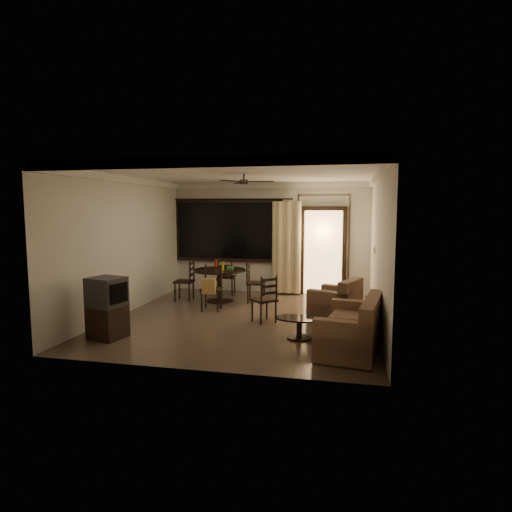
% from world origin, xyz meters
% --- Properties ---
extents(ground, '(5.50, 5.50, 0.00)m').
position_xyz_m(ground, '(0.00, 0.00, 0.00)').
color(ground, '#7F6651').
rests_on(ground, ground).
extents(room_shell, '(5.50, 6.70, 5.50)m').
position_xyz_m(room_shell, '(0.59, 1.77, 1.83)').
color(room_shell, beige).
rests_on(room_shell, ground).
extents(dining_table, '(1.20, 1.20, 0.97)m').
position_xyz_m(dining_table, '(-0.92, 1.39, 0.59)').
color(dining_table, black).
rests_on(dining_table, ground).
extents(dining_chair_west, '(0.46, 0.46, 0.95)m').
position_xyz_m(dining_chair_west, '(-1.76, 1.32, 0.28)').
color(dining_chair_west, black).
rests_on(dining_chair_west, ground).
extents(dining_chair_east, '(0.46, 0.46, 0.95)m').
position_xyz_m(dining_chair_east, '(-0.09, 1.46, 0.28)').
color(dining_chair_east, black).
rests_on(dining_chair_east, ground).
extents(dining_chair_south, '(0.46, 0.51, 0.95)m').
position_xyz_m(dining_chair_south, '(-0.85, 0.54, 0.31)').
color(dining_chair_south, black).
rests_on(dining_chair_south, ground).
extents(dining_chair_north, '(0.46, 0.46, 0.95)m').
position_xyz_m(dining_chair_north, '(-0.99, 2.18, 0.28)').
color(dining_chair_north, black).
rests_on(dining_chair_north, ground).
extents(tv_cabinet, '(0.63, 0.60, 1.02)m').
position_xyz_m(tv_cabinet, '(-1.92, -1.70, 0.51)').
color(tv_cabinet, black).
rests_on(tv_cabinet, ground).
extents(sofa, '(1.03, 1.63, 0.81)m').
position_xyz_m(sofa, '(2.07, -1.53, 0.33)').
color(sofa, '#4A2A22').
rests_on(sofa, ground).
extents(armchair, '(1.05, 1.05, 0.81)m').
position_xyz_m(armchair, '(1.79, 0.14, 0.34)').
color(armchair, '#4A2A22').
rests_on(armchair, ground).
extents(coffee_table, '(0.81, 0.48, 0.35)m').
position_xyz_m(coffee_table, '(1.20, -1.06, 0.24)').
color(coffee_table, black).
rests_on(coffee_table, ground).
extents(side_chair, '(0.57, 0.57, 0.91)m').
position_xyz_m(side_chair, '(0.43, -0.18, 0.27)').
color(side_chair, black).
rests_on(side_chair, ground).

